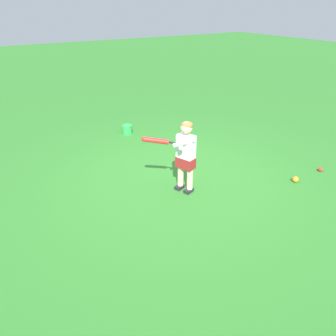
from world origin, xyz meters
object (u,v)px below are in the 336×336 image
object	(u,v)px
child_batter	(184,151)
play_ball_center_lawn	(320,169)
play_ball_by_bucket	(181,153)
toy_bucket	(127,129)
play_ball_midfield	(295,179)

from	to	relation	value
child_batter	play_ball_center_lawn	xyz separation A→B (m)	(-0.71, -2.29, -0.61)
child_batter	play_ball_center_lawn	distance (m)	2.48
play_ball_by_bucket	play_ball_center_lawn	size ratio (longest dim) A/B	1.30
play_ball_by_bucket	toy_bucket	world-z (taller)	toy_bucket
toy_bucket	play_ball_by_bucket	bearing A→B (deg)	-166.57
play_ball_by_bucket	toy_bucket	bearing A→B (deg)	13.43
play_ball_center_lawn	child_batter	bearing A→B (deg)	72.84
play_ball_by_bucket	child_batter	bearing A→B (deg)	147.66
child_batter	play_ball_center_lawn	world-z (taller)	child_batter
play_ball_by_bucket	toy_bucket	xyz separation A→B (m)	(1.52, 0.36, 0.05)
play_ball_by_bucket	play_ball_midfield	bearing A→B (deg)	-151.68
child_batter	play_ball_by_bucket	bearing A→B (deg)	-32.34
child_batter	toy_bucket	bearing A→B (deg)	-6.82
play_ball_midfield	toy_bucket	world-z (taller)	toy_bucket
play_ball_by_bucket	play_ball_midfield	world-z (taller)	play_ball_midfield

